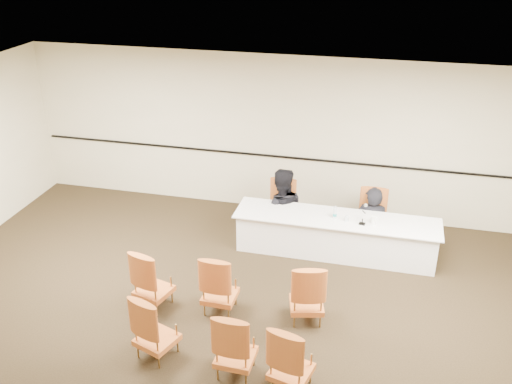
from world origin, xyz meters
TOP-DOWN VIEW (x-y plane):
  - floor at (0.00, 0.00)m, footprint 10.00×10.00m
  - ceiling at (0.00, 0.00)m, footprint 10.00×10.00m
  - wall_back at (0.00, 4.00)m, footprint 10.00×0.04m
  - wall_rail at (0.00, 3.96)m, footprint 9.80×0.04m
  - panel_table at (1.13, 2.58)m, footprint 3.38×0.80m
  - panelist_main at (1.68, 3.10)m, footprint 0.61×0.42m
  - panelist_main_chair at (1.68, 3.10)m, footprint 0.50×0.50m
  - panelist_second at (0.08, 3.10)m, footprint 1.01×0.88m
  - panelist_second_chair at (0.08, 3.10)m, footprint 0.50×0.50m
  - papers at (1.58, 2.55)m, footprint 0.33×0.26m
  - microphone at (1.55, 2.45)m, footprint 0.14×0.23m
  - water_bottle at (1.10, 2.56)m, footprint 0.09×0.09m
  - drinking_glass at (1.30, 2.50)m, footprint 0.08×0.08m
  - coffee_cup at (1.73, 2.52)m, footprint 0.10×0.10m
  - aud_chair_front_left at (-1.26, 0.50)m, footprint 0.62×0.62m
  - aud_chair_front_mid at (-0.29, 0.62)m, footprint 0.51×0.51m
  - aud_chair_front_right at (0.94, 0.70)m, footprint 0.61×0.61m
  - aud_chair_back_left at (-0.81, -0.47)m, footprint 0.64×0.64m
  - aud_chair_back_mid at (0.26, -0.54)m, footprint 0.51×0.51m
  - aud_chair_back_right at (0.97, -0.63)m, footprint 0.61×0.61m

SIDE VIEW (x-z plane):
  - floor at x=0.00m, z-range 0.00..0.00m
  - panelist_main at x=1.68m, z-range -0.58..1.05m
  - panelist_second at x=0.08m, z-range -0.55..1.22m
  - panel_table at x=1.13m, z-range 0.00..0.68m
  - panelist_main_chair at x=1.68m, z-range 0.00..0.95m
  - panelist_second_chair at x=0.08m, z-range 0.00..0.95m
  - aud_chair_front_left at x=-1.26m, z-range 0.00..0.95m
  - aud_chair_front_mid at x=-0.29m, z-range 0.00..0.95m
  - aud_chair_front_right at x=0.94m, z-range 0.00..0.95m
  - aud_chair_back_left at x=-0.81m, z-range 0.00..0.95m
  - aud_chair_back_mid at x=0.26m, z-range 0.00..0.95m
  - aud_chair_back_right at x=0.97m, z-range 0.00..0.95m
  - papers at x=1.58m, z-range 0.68..0.68m
  - drinking_glass at x=1.30m, z-range 0.68..0.78m
  - coffee_cup at x=1.73m, z-range 0.68..0.82m
  - water_bottle at x=1.10m, z-range 0.68..0.90m
  - microphone at x=1.55m, z-range 0.68..0.98m
  - wall_rail at x=0.00m, z-range 1.09..1.11m
  - wall_back at x=0.00m, z-range 0.00..3.00m
  - ceiling at x=0.00m, z-range 3.00..3.00m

